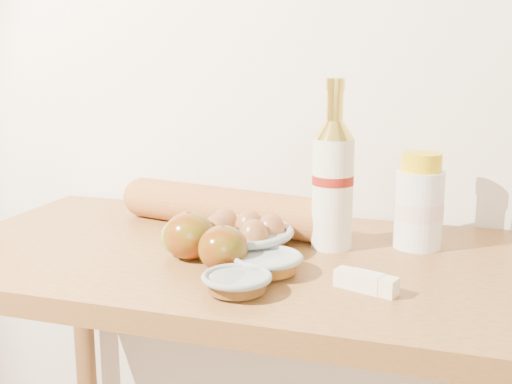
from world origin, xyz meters
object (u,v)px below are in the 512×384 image
at_px(cream_bottle, 419,204).
at_px(egg_bowl, 241,236).
at_px(table, 261,317).
at_px(baguette, 225,208).
at_px(bourbon_bottle, 333,181).

bearing_deg(cream_bottle, egg_bowl, -141.52).
xyz_separation_m(cream_bottle, egg_bowl, (-0.30, -0.12, -0.05)).
bearing_deg(egg_bowl, table, -4.12).
relative_size(egg_bowl, baguette, 0.43).
relative_size(table, cream_bottle, 6.77).
relative_size(cream_bottle, baguette, 0.34).
bearing_deg(cream_bottle, table, -138.14).
distance_m(table, cream_bottle, 0.36).
bearing_deg(bourbon_bottle, egg_bowl, -147.67).
bearing_deg(egg_bowl, cream_bottle, 22.02).
bearing_deg(baguette, table, -37.66).
bearing_deg(baguette, egg_bowl, -47.94).
distance_m(bourbon_bottle, baguette, 0.25).
bearing_deg(baguette, bourbon_bottle, -3.48).
bearing_deg(bourbon_bottle, baguette, 172.50).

